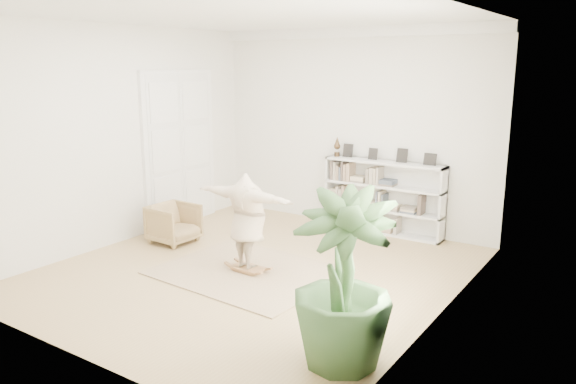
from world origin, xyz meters
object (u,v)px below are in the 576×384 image
object	(u,v)px
bookshelf	(383,198)
person	(247,218)
houseplant	(343,280)
armchair	(174,223)
rocker_board	(248,268)

from	to	relation	value
bookshelf	person	bearing A→B (deg)	-104.94
bookshelf	houseplant	world-z (taller)	houseplant
bookshelf	houseplant	bearing A→B (deg)	-70.63
armchair	person	distance (m)	2.02
armchair	rocker_board	size ratio (longest dim) A/B	1.44
bookshelf	person	distance (m)	3.04
armchair	person	world-z (taller)	person
person	armchair	bearing A→B (deg)	-9.41
houseplant	person	bearing A→B (deg)	147.38
bookshelf	person	xyz separation A→B (m)	(-0.78, -2.93, 0.18)
armchair	rocker_board	xyz separation A→B (m)	(1.91, -0.44, -0.26)
bookshelf	rocker_board	size ratio (longest dim) A/B	4.36
rocker_board	houseplant	bearing A→B (deg)	-29.11
person	bookshelf	bearing A→B (deg)	-101.43
rocker_board	person	size ratio (longest dim) A/B	0.30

